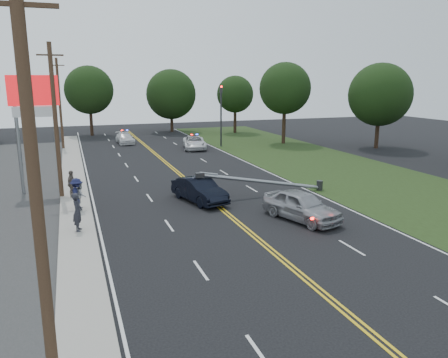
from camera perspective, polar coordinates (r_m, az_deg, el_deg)
name	(u,v)px	position (r m, az deg, el deg)	size (l,w,h in m)	color
ground	(262,243)	(21.43, 5.00, -8.30)	(120.00, 120.00, 0.00)	black
sidewalk	(75,204)	(29.17, -18.85, -3.05)	(1.80, 70.00, 0.12)	#9D978D
grass_verge	(365,179)	(36.48, 17.94, 0.04)	(12.00, 80.00, 0.01)	black
centerline_yellow	(203,193)	(30.36, -2.82, -1.84)	(0.36, 80.00, 0.00)	gold
pylon_sign	(34,106)	(32.26, -23.53, 8.77)	(3.20, 0.35, 8.00)	gray
traffic_signal	(221,110)	(51.07, -0.39, 8.95)	(0.28, 0.41, 7.05)	#2D2D30
fallen_streetlight	(270,182)	(29.80, 6.02, -0.38)	(9.36, 0.44, 1.91)	#2D2D30
utility_pole_near	(36,202)	(10.51, -23.29, -2.77)	(1.60, 0.28, 10.00)	#382619
utility_pole_mid	(56,121)	(30.27, -21.14, 7.03)	(1.60, 0.28, 10.00)	#382619
utility_pole_far	(60,104)	(52.21, -20.65, 9.19)	(1.60, 0.28, 10.00)	#382619
tree_6	(89,90)	(63.99, -17.21, 11.04)	(6.60, 6.60, 9.58)	black
tree_7	(171,94)	(66.23, -6.93, 10.92)	(7.32, 7.32, 9.20)	black
tree_8	(235,94)	(64.52, 1.47, 11.00)	(5.32, 5.32, 8.26)	black
tree_9	(285,88)	(54.03, 7.97, 11.64)	(6.19, 6.19, 9.75)	black
tree_13	(380,95)	(52.62, 19.71, 10.33)	(6.99, 6.99, 9.54)	black
crashed_sedan	(199,190)	(28.13, -3.25, -1.42)	(1.65, 4.73, 1.56)	black
waiting_sedan	(301,206)	(24.82, 10.08, -3.44)	(1.96, 4.88, 1.66)	#96979D
emergency_a	(194,143)	(49.67, -3.88, 4.77)	(2.39, 5.19, 1.44)	silver
emergency_b	(125,138)	(55.11, -12.81, 5.21)	(1.84, 4.53, 1.31)	silver
bystander_a	(78,212)	(23.54, -18.58, -4.10)	(0.73, 0.48, 2.00)	#26262E
bystander_b	(81,195)	(27.42, -18.23, -2.01)	(0.84, 0.65, 1.72)	#A2A3A6
bystander_c	(77,195)	(27.04, -18.64, -1.96)	(1.28, 0.73, 1.98)	#181B3E
bystander_d	(71,184)	(30.46, -19.31, -0.59)	(1.04, 0.43, 1.77)	#61554E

